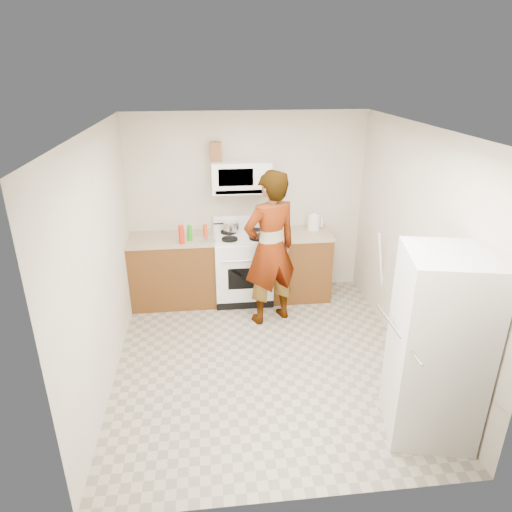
{
  "coord_description": "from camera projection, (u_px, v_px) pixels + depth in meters",
  "views": [
    {
      "loc": [
        -0.57,
        -4.21,
        3.04
      ],
      "look_at": [
        -0.03,
        0.55,
        1.02
      ],
      "focal_mm": 32.0,
      "sensor_mm": 36.0,
      "label": 1
    }
  ],
  "objects": [
    {
      "name": "counter_left",
      "position": [
        171.0,
        239.0,
        5.99
      ],
      "size": [
        1.14,
        0.64,
        0.03
      ],
      "primitive_type": "cube",
      "color": "tan",
      "rests_on": "cabinet_left"
    },
    {
      "name": "tray",
      "position": [
        259.0,
        236.0,
        6.0
      ],
      "size": [
        0.29,
        0.25,
        0.05
      ],
      "primitive_type": "cube",
      "rotation": [
        0.0,
        0.0,
        0.41
      ],
      "color": "white",
      "rests_on": "gas_range"
    },
    {
      "name": "gas_range",
      "position": [
        243.0,
        266.0,
        6.25
      ],
      "size": [
        0.76,
        0.65,
        1.13
      ],
      "color": "white",
      "rests_on": "floor"
    },
    {
      "name": "microwave",
      "position": [
        241.0,
        176.0,
        5.89
      ],
      "size": [
        0.76,
        0.38,
        0.4
      ],
      "primitive_type": "cube",
      "color": "white",
      "rests_on": "back_wall"
    },
    {
      "name": "bottle_hot_sauce",
      "position": [
        205.0,
        231.0,
        5.95
      ],
      "size": [
        0.07,
        0.07,
        0.18
      ],
      "primitive_type": "cylinder",
      "rotation": [
        0.0,
        0.0,
        -0.25
      ],
      "color": "#D94218",
      "rests_on": "counter_left"
    },
    {
      "name": "cabinet_left",
      "position": [
        174.0,
        271.0,
        6.17
      ],
      "size": [
        1.12,
        0.62,
        0.9
      ],
      "primitive_type": "cube",
      "color": "brown",
      "rests_on": "floor"
    },
    {
      "name": "saucepan",
      "position": [
        231.0,
        226.0,
        6.18
      ],
      "size": [
        0.23,
        0.23,
        0.12
      ],
      "primitive_type": "cylinder",
      "rotation": [
        0.0,
        0.0,
        -0.07
      ],
      "color": "silver",
      "rests_on": "gas_range"
    },
    {
      "name": "cabinet_right",
      "position": [
        299.0,
        265.0,
        6.35
      ],
      "size": [
        0.8,
        0.62,
        0.9
      ],
      "primitive_type": "cube",
      "color": "brown",
      "rests_on": "floor"
    },
    {
      "name": "kettle",
      "position": [
        314.0,
        222.0,
        6.26
      ],
      "size": [
        0.2,
        0.2,
        0.2
      ],
      "primitive_type": "cylinder",
      "rotation": [
        0.0,
        0.0,
        -0.27
      ],
      "color": "white",
      "rests_on": "counter_right"
    },
    {
      "name": "counter_right",
      "position": [
        300.0,
        234.0,
        6.17
      ],
      "size": [
        0.82,
        0.64,
        0.03
      ],
      "primitive_type": "cube",
      "color": "tan",
      "rests_on": "cabinet_right"
    },
    {
      "name": "broom",
      "position": [
        381.0,
        276.0,
        5.72
      ],
      "size": [
        0.25,
        0.12,
        1.17
      ],
      "primitive_type": "cylinder",
      "rotation": [
        0.14,
        -0.14,
        -0.41
      ],
      "color": "white",
      "rests_on": "floor"
    },
    {
      "name": "fridge",
      "position": [
        437.0,
        347.0,
        3.82
      ],
      "size": [
        0.84,
        0.84,
        1.7
      ],
      "primitive_type": "cube",
      "rotation": [
        0.0,
        0.0,
        -0.22
      ],
      "color": "white",
      "rests_on": "floor"
    },
    {
      "name": "bottle_green_cap",
      "position": [
        190.0,
        233.0,
        5.85
      ],
      "size": [
        0.08,
        0.08,
        0.2
      ],
      "primitive_type": "cylinder",
      "rotation": [
        0.0,
        0.0,
        -0.26
      ],
      "color": "#208E19",
      "rests_on": "counter_left"
    },
    {
      "name": "pot_lid",
      "position": [
        207.0,
        240.0,
        5.88
      ],
      "size": [
        0.34,
        0.34,
        0.01
      ],
      "primitive_type": "cylinder",
      "rotation": [
        0.0,
        0.0,
        0.43
      ],
      "color": "white",
      "rests_on": "counter_left"
    },
    {
      "name": "floor",
      "position": [
        264.0,
        359.0,
        5.09
      ],
      "size": [
        3.6,
        3.6,
        0.0
      ],
      "primitive_type": "plane",
      "color": "gray",
      "rests_on": "ground"
    },
    {
      "name": "jug",
      "position": [
        216.0,
        151.0,
        5.76
      ],
      "size": [
        0.14,
        0.14,
        0.24
      ],
      "primitive_type": "cube",
      "rotation": [
        0.0,
        0.0,
        0.02
      ],
      "color": "brown",
      "rests_on": "microwave"
    },
    {
      "name": "right_wall",
      "position": [
        415.0,
        249.0,
        4.77
      ],
      "size": [
        0.02,
        3.6,
        2.5
      ],
      "primitive_type": "cube",
      "color": "beige",
      "rests_on": "floor"
    },
    {
      "name": "bottle_spray",
      "position": [
        181.0,
        235.0,
        5.74
      ],
      "size": [
        0.09,
        0.09,
        0.24
      ],
      "primitive_type": "cylinder",
      "rotation": [
        0.0,
        0.0,
        0.29
      ],
      "color": "red",
      "rests_on": "counter_left"
    },
    {
      "name": "person",
      "position": [
        270.0,
        249.0,
        5.52
      ],
      "size": [
        0.83,
        0.7,
        1.94
      ],
      "primitive_type": "imported",
      "rotation": [
        0.0,
        0.0,
        3.53
      ],
      "color": "tan",
      "rests_on": "floor"
    },
    {
      "name": "back_wall",
      "position": [
        248.0,
        206.0,
        6.24
      ],
      "size": [
        3.2,
        0.02,
        2.5
      ],
      "primitive_type": "cube",
      "color": "beige",
      "rests_on": "floor"
    }
  ]
}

